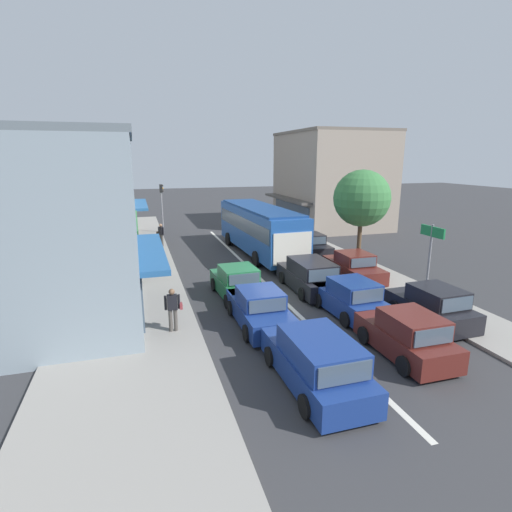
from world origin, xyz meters
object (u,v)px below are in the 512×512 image
Objects in this scene: hatchback_adjacent_lane_lead at (407,336)px; parked_sedan_kerb_second at (353,267)px; wagon_behind_bus_mid at (310,276)px; sedan_adjacent_lane_trail at (238,283)px; directional_road_sign at (431,246)px; sedan_behind_bus_near at (260,309)px; parked_hatchback_kerb_front at (432,306)px; wagon_queue_gap_filler at (316,362)px; city_bus at (259,227)px; pedestrian_with_handbag_near at (173,307)px; parked_sedan_kerb_third at (309,245)px; traffic_light_downstreet at (162,200)px; street_tree_right at (362,199)px; hatchback_queue_far_back at (350,299)px; pedestrian_browsing_midblock at (161,233)px.

parked_sedan_kerb_second is at bearing 71.28° from hatchback_adjacent_lane_lead.
sedan_adjacent_lane_trail is at bearing 177.99° from wagon_behind_bus_mid.
wagon_behind_bus_mid is 1.26× the size of directional_road_sign.
sedan_behind_bus_near is 6.76m from parked_hatchback_kerb_front.
wagon_queue_gap_filler is at bearing -168.02° from hatchback_adjacent_lane_lead.
pedestrian_with_handbag_near is at bearing -121.29° from city_bus.
parked_sedan_kerb_second is at bearing 19.96° from wagon_behind_bus_mid.
wagon_queue_gap_filler is at bearing -113.48° from parked_sedan_kerb_third.
directional_road_sign is (7.46, 4.57, 1.93)m from wagon_queue_gap_filler.
sedan_adjacent_lane_trail is at bearing -171.55° from parked_sedan_kerb_second.
wagon_queue_gap_filler is 1.08× the size of traffic_light_downstreet.
wagon_behind_bus_mid reaches higher than parked_sedan_kerb_third.
city_bus is 3.57m from parked_sedan_kerb_third.
parked_hatchback_kerb_front is at bearing -59.64° from wagon_behind_bus_mid.
hatchback_adjacent_lane_lead is at bearing -44.32° from sedan_behind_bus_near.
wagon_behind_bus_mid is 8.45m from wagon_queue_gap_filler.
wagon_queue_gap_filler is at bearing -125.49° from parked_sedan_kerb_second.
parked_sedan_kerb_second is 0.74× the size of street_tree_right.
hatchback_adjacent_lane_lead is at bearing -90.48° from hatchback_queue_far_back.
sedan_adjacent_lane_trail is 8.13m from hatchback_adjacent_lane_lead.
wagon_behind_bus_mid is at bearing 67.11° from wagon_queue_gap_filler.
sedan_adjacent_lane_trail is 8.67m from directional_road_sign.
parked_hatchback_kerb_front is 0.88× the size of parked_sedan_kerb_second.
pedestrian_browsing_midblock is (-6.63, 15.17, 0.36)m from hatchback_queue_far_back.
sedan_adjacent_lane_trail and sedan_behind_bus_near have the same top height.
hatchback_adjacent_lane_lead is 3.67m from wagon_queue_gap_filler.
parked_sedan_kerb_third is 1.18× the size of directional_road_sign.
wagon_behind_bus_mid is 18.46m from traffic_light_downstreet.
parked_hatchback_kerb_front is 9.99m from pedestrian_with_handbag_near.
parked_sedan_kerb_second is 10.79m from pedestrian_with_handbag_near.
traffic_light_downstreet reaches higher than parked_sedan_kerb_third.
parked_sedan_kerb_second is (6.62, 4.36, 0.00)m from sedan_behind_bus_near.
wagon_behind_bus_mid is at bearing -160.04° from parked_sedan_kerb_second.
street_tree_right reaches higher than directional_road_sign.
sedan_behind_bus_near is at bearing -107.17° from city_bus.
city_bus is 2.93× the size of parked_hatchback_kerb_front.
city_bus is 6.71× the size of pedestrian_with_handbag_near.
hatchback_queue_far_back is at bearing 89.52° from hatchback_adjacent_lane_lead.
hatchback_adjacent_lane_lead is (3.87, -7.15, 0.05)m from sedan_adjacent_lane_trail.
hatchback_queue_far_back is 0.89× the size of parked_sedan_kerb_second.
sedan_adjacent_lane_trail is at bearing -82.72° from traffic_light_downstreet.
traffic_light_downstreet is 1.17× the size of directional_road_sign.
parked_sedan_kerb_second is at bearing 54.51° from wagon_queue_gap_filler.
wagon_behind_bus_mid is 4.83m from sedan_behind_bus_near.
street_tree_right is at bearing -51.79° from city_bus.
parked_sedan_kerb_third is (3.05, 6.81, -0.08)m from wagon_behind_bus_mid.
parked_hatchback_kerb_front is 8.42m from street_tree_right.
sedan_adjacent_lane_trail is 1.13× the size of hatchback_queue_far_back.
wagon_behind_bus_mid is 1.21× the size of parked_hatchback_kerb_front.
hatchback_adjacent_lane_lead is at bearing -70.71° from pedestrian_browsing_midblock.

